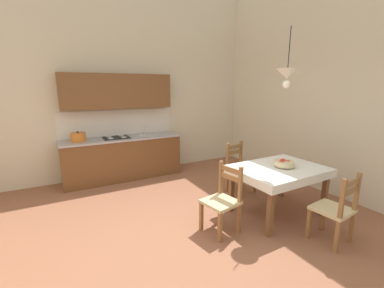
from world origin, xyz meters
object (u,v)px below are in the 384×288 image
Objects in this scene: dining_chair_camera_side at (335,210)px; fruit_bowl at (284,163)px; dining_chair_tv_side at (223,200)px; kitchen_cabinetry at (121,139)px; pendant_lamp at (287,75)px; dining_table at (279,175)px; dining_chair_kitchen_side at (239,169)px.

fruit_bowl is at bearing 89.24° from dining_chair_camera_side.
fruit_bowl is at bearing -1.64° from dining_chair_tv_side.
kitchen_cabinetry is 3.50m from pendant_lamp.
dining_table is at bearing -58.21° from kitchen_cabinetry.
dining_chair_tv_side is (-1.03, 0.00, -0.19)m from dining_table.
kitchen_cabinetry reaches higher than dining_chair_tv_side.
dining_chair_tv_side is 1.93m from pendant_lamp.
fruit_bowl is at bearing -87.80° from dining_chair_kitchen_side.
kitchen_cabinetry reaches higher than fruit_bowl.
dining_table is (1.71, -2.76, -0.23)m from kitchen_cabinetry.
kitchen_cabinetry is 2.87m from dining_chair_tv_side.
dining_table is 0.91m from dining_chair_camera_side.
dining_chair_kitchen_side is 1.95m from pendant_lamp.
pendant_lamp reaches higher than kitchen_cabinetry.
dining_chair_kitchen_side is (1.74, -1.80, -0.41)m from kitchen_cabinetry.
kitchen_cabinetry is 3.03× the size of pendant_lamp.
kitchen_cabinetry is 4.07m from dining_chair_camera_side.
dining_table is at bearing 48.14° from pendant_lamp.
kitchen_cabinetry is at bearing 133.93° from dining_chair_kitchen_side.
dining_chair_tv_side and dining_chair_camera_side have the same top height.
dining_chair_tv_side is at bearing 176.47° from pendant_lamp.
dining_chair_kitchen_side is at bearing 88.39° from dining_table.
dining_chair_tv_side is 1.00× the size of dining_chair_camera_side.
dining_chair_camera_side is (0.05, -0.89, -0.19)m from dining_table.
dining_chair_kitchen_side is at bearing 90.82° from dining_chair_camera_side.
fruit_bowl is 0.37× the size of pendant_lamp.
pendant_lamp is (-0.11, 0.83, 1.66)m from dining_chair_camera_side.
dining_chair_camera_side is 0.94m from fruit_bowl.
dining_table is 0.20m from fruit_bowl.
pendant_lamp reaches higher than dining_chair_camera_side.
kitchen_cabinetry is 3.30m from fruit_bowl.
pendant_lamp is at bearing -3.53° from dining_chair_tv_side.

